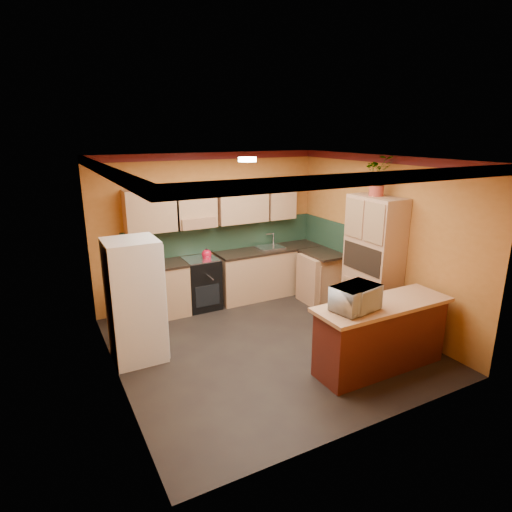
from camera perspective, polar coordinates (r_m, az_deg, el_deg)
The scene contains 15 objects.
room_shell at distance 6.05m, azimuth 0.43°, elevation 7.18°, with size 4.24×4.24×2.72m.
base_cabinets_back at distance 7.90m, azimuth -3.06°, elevation -3.01°, with size 3.65×0.60×0.88m, color tan.
countertop_back at distance 7.76m, azimuth -3.11°, elevation 0.20°, with size 3.65×0.62×0.04m, color black.
stove at distance 7.66m, azimuth -7.30°, elevation -3.61°, with size 0.58×0.58×0.91m, color black.
kettle at distance 7.49m, azimuth -6.60°, elevation 0.32°, with size 0.17×0.17×0.18m, color #B90C25, non-canonical shape.
sink at distance 8.09m, azimuth 1.87°, elevation 1.15°, with size 0.48×0.40×0.03m, color silver.
base_cabinets_right at distance 8.04m, azimuth 8.93°, elevation -2.85°, with size 0.60×0.80×0.88m, color tan.
countertop_right at distance 7.90m, azimuth 9.08°, elevation 0.31°, with size 0.62×0.80×0.04m, color black.
fridge at distance 6.02m, azimuth -15.87°, elevation -5.76°, with size 0.68×0.66×1.70m, color white.
pantry at distance 7.01m, azimuth 15.32°, elevation -0.85°, with size 0.48×0.90×2.10m, color tan.
fern_pot at distance 6.81m, azimuth 15.75°, elevation 8.38°, with size 0.22×0.22×0.16m, color #9C3525.
fern at distance 6.78m, azimuth 15.95°, elevation 10.92°, with size 0.40×0.35×0.45m, color tan.
breakfast_bar at distance 5.95m, azimuth 16.26°, elevation -10.38°, with size 1.80×0.55×0.88m, color #522413.
bar_top at distance 5.76m, azimuth 16.63°, elevation -6.24°, with size 1.90×0.65×0.05m, color tan.
microwave at distance 5.39m, azimuth 13.13°, elevation -5.46°, with size 0.57×0.39×0.32m, color white.
Camera 1 is at (-2.82, -4.97, 3.04)m, focal length 30.00 mm.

